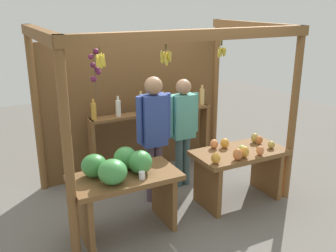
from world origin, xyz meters
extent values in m
plane|color=slate|center=(0.00, 0.00, 0.00)|extent=(12.00, 12.00, 0.00)
cylinder|color=brown|center=(-1.46, -0.90, 1.16)|extent=(0.10, 0.10, 2.31)
cylinder|color=brown|center=(1.46, -0.90, 1.16)|extent=(0.10, 0.10, 2.31)
cylinder|color=brown|center=(-1.46, 0.90, 1.16)|extent=(0.10, 0.10, 2.31)
cylinder|color=brown|center=(1.46, 0.90, 1.16)|extent=(0.10, 0.10, 2.31)
cube|color=brown|center=(0.00, -0.90, 2.25)|extent=(3.03, 0.12, 0.12)
cube|color=brown|center=(-1.46, 0.00, 2.25)|extent=(0.12, 1.89, 0.12)
cube|color=brown|center=(1.46, 0.00, 2.25)|extent=(0.12, 1.89, 0.12)
cube|color=brown|center=(0.00, 0.92, 1.04)|extent=(2.93, 0.04, 2.08)
cylinder|color=brown|center=(-1.03, -0.70, 2.14)|extent=(0.02, 0.02, 0.06)
ellipsoid|color=yellow|center=(-1.00, -0.70, 2.03)|extent=(0.04, 0.08, 0.14)
ellipsoid|color=yellow|center=(-1.01, -0.67, 2.03)|extent=(0.08, 0.07, 0.14)
ellipsoid|color=yellow|center=(-1.03, -0.67, 2.04)|extent=(0.07, 0.04, 0.14)
ellipsoid|color=yellow|center=(-1.04, -0.68, 2.03)|extent=(0.07, 0.07, 0.14)
ellipsoid|color=yellow|center=(-1.05, -0.70, 2.03)|extent=(0.04, 0.08, 0.14)
ellipsoid|color=yellow|center=(-1.04, -0.71, 2.01)|extent=(0.07, 0.07, 0.14)
ellipsoid|color=yellow|center=(-1.03, -0.73, 2.03)|extent=(0.07, 0.04, 0.14)
ellipsoid|color=yellow|center=(-1.00, -0.72, 2.02)|extent=(0.08, 0.08, 0.14)
cylinder|color=brown|center=(0.37, -0.78, 2.14)|extent=(0.02, 0.02, 0.06)
ellipsoid|color=gold|center=(0.41, -0.78, 2.04)|extent=(0.04, 0.06, 0.12)
ellipsoid|color=gold|center=(0.38, -0.74, 2.03)|extent=(0.08, 0.05, 0.12)
ellipsoid|color=gold|center=(0.35, -0.76, 2.03)|extent=(0.06, 0.06, 0.12)
ellipsoid|color=gold|center=(0.34, -0.80, 2.05)|extent=(0.05, 0.05, 0.12)
ellipsoid|color=gold|center=(0.37, -0.81, 2.05)|extent=(0.08, 0.05, 0.12)
cylinder|color=brown|center=(-0.37, -0.83, 2.14)|extent=(0.02, 0.02, 0.06)
ellipsoid|color=gold|center=(-0.32, -0.83, 2.03)|extent=(0.04, 0.09, 0.13)
ellipsoid|color=gold|center=(-0.34, -0.80, 2.03)|extent=(0.06, 0.05, 0.14)
ellipsoid|color=gold|center=(-0.38, -0.80, 2.03)|extent=(0.08, 0.06, 0.14)
ellipsoid|color=gold|center=(-0.41, -0.83, 2.04)|extent=(0.04, 0.06, 0.14)
ellipsoid|color=gold|center=(-0.38, -0.87, 2.01)|extent=(0.06, 0.05, 0.14)
ellipsoid|color=gold|center=(-0.34, -0.87, 2.05)|extent=(0.07, 0.06, 0.14)
cylinder|color=#4C422D|center=(-1.03, -0.49, 1.90)|extent=(0.01, 0.01, 0.55)
sphere|color=#47142D|center=(-1.00, -0.48, 2.09)|extent=(0.07, 0.07, 0.07)
sphere|color=#601E42|center=(-1.05, -0.47, 2.04)|extent=(0.06, 0.06, 0.06)
sphere|color=#511938|center=(-1.05, -0.52, 1.96)|extent=(0.06, 0.06, 0.06)
sphere|color=#511938|center=(-1.01, -0.51, 1.91)|extent=(0.06, 0.06, 0.06)
sphere|color=#601E42|center=(-1.00, -0.51, 1.88)|extent=(0.06, 0.06, 0.06)
sphere|color=#601E42|center=(-1.05, -0.50, 1.81)|extent=(0.07, 0.07, 0.07)
cube|color=brown|center=(-0.81, -0.67, 0.69)|extent=(1.23, 0.64, 0.06)
cube|color=brown|center=(-1.30, -0.67, 0.33)|extent=(0.06, 0.58, 0.66)
cube|color=brown|center=(-0.31, -0.67, 0.33)|extent=(0.06, 0.58, 0.66)
ellipsoid|color=#429347|center=(-0.62, -0.70, 0.86)|extent=(0.37, 0.37, 0.27)
ellipsoid|color=#38843D|center=(-1.11, -0.54, 0.85)|extent=(0.34, 0.34, 0.26)
ellipsoid|color=#429347|center=(-0.99, -0.81, 0.86)|extent=(0.45, 0.45, 0.27)
ellipsoid|color=#429347|center=(-0.73, -0.52, 0.86)|extent=(0.35, 0.35, 0.27)
cylinder|color=white|center=(-0.67, -0.85, 0.77)|extent=(0.07, 0.07, 0.09)
cube|color=brown|center=(0.81, -0.67, 0.69)|extent=(1.23, 0.64, 0.06)
cube|color=brown|center=(0.31, -0.67, 0.33)|extent=(0.06, 0.58, 0.66)
cube|color=brown|center=(1.30, -0.67, 0.33)|extent=(0.06, 0.58, 0.66)
ellipsoid|color=#B79E47|center=(1.23, -0.80, 0.77)|extent=(0.10, 0.10, 0.10)
ellipsoid|color=gold|center=(0.69, -0.50, 0.79)|extent=(0.12, 0.12, 0.13)
ellipsoid|color=gold|center=(0.71, -0.89, 0.80)|extent=(0.12, 0.12, 0.15)
ellipsoid|color=#B79E47|center=(1.17, -0.53, 0.79)|extent=(0.11, 0.11, 0.14)
ellipsoid|color=#CC7038|center=(0.59, -0.91, 0.80)|extent=(0.12, 0.12, 0.15)
ellipsoid|color=#E07F47|center=(0.55, -0.45, 0.79)|extent=(0.15, 0.15, 0.13)
ellipsoid|color=gold|center=(0.29, -0.87, 0.79)|extent=(0.16, 0.16, 0.14)
ellipsoid|color=#A8B24C|center=(0.75, -0.79, 0.78)|extent=(0.15, 0.15, 0.13)
ellipsoid|color=#E07F47|center=(0.94, -0.91, 0.78)|extent=(0.13, 0.13, 0.13)
ellipsoid|color=#CC7038|center=(1.19, -0.60, 0.78)|extent=(0.13, 0.13, 0.12)
cube|color=brown|center=(-0.78, 0.67, 0.50)|extent=(0.05, 0.20, 1.00)
cube|color=brown|center=(1.12, 0.67, 0.50)|extent=(0.05, 0.20, 1.00)
cube|color=brown|center=(0.17, 0.67, 0.98)|extent=(1.90, 0.22, 0.04)
cylinder|color=gold|center=(-0.73, 0.67, 1.12)|extent=(0.07, 0.07, 0.24)
cylinder|color=gold|center=(-0.73, 0.67, 1.27)|extent=(0.03, 0.03, 0.06)
cylinder|color=silver|center=(-0.37, 0.67, 1.12)|extent=(0.07, 0.07, 0.24)
cylinder|color=silver|center=(-0.37, 0.67, 1.27)|extent=(0.03, 0.03, 0.06)
cylinder|color=#D8B266|center=(-0.01, 0.67, 1.14)|extent=(0.08, 0.08, 0.27)
cylinder|color=#D8B266|center=(-0.01, 0.67, 1.30)|extent=(0.03, 0.03, 0.06)
cylinder|color=silver|center=(0.36, 0.67, 1.11)|extent=(0.08, 0.08, 0.22)
cylinder|color=silver|center=(0.36, 0.67, 1.25)|extent=(0.03, 0.03, 0.06)
cylinder|color=#D8B266|center=(0.71, 0.67, 1.14)|extent=(0.07, 0.07, 0.27)
cylinder|color=#D8B266|center=(0.71, 0.67, 1.30)|extent=(0.03, 0.03, 0.06)
cylinder|color=#D8B266|center=(1.05, 0.67, 1.13)|extent=(0.08, 0.08, 0.26)
cylinder|color=#D8B266|center=(1.05, 0.67, 1.29)|extent=(0.04, 0.04, 0.06)
cylinder|color=#503F4E|center=(-0.25, -0.15, 0.40)|extent=(0.11, 0.11, 0.80)
cylinder|color=#503F4E|center=(-0.13, -0.15, 0.40)|extent=(0.11, 0.11, 0.80)
cube|color=#2D428C|center=(-0.19, -0.15, 1.13)|extent=(0.32, 0.19, 0.67)
cylinder|color=#2D428C|center=(-0.39, -0.15, 1.17)|extent=(0.08, 0.08, 0.61)
cylinder|color=#2D428C|center=(0.01, -0.15, 1.17)|extent=(0.08, 0.08, 0.61)
sphere|color=#997051|center=(-0.19, -0.15, 1.59)|extent=(0.23, 0.23, 0.23)
cylinder|color=#3C5456|center=(0.31, 0.07, 0.37)|extent=(0.11, 0.11, 0.74)
cylinder|color=#3C5456|center=(0.43, 0.07, 0.37)|extent=(0.11, 0.11, 0.74)
cube|color=teal|center=(0.37, 0.07, 1.05)|extent=(0.32, 0.19, 0.63)
cylinder|color=teal|center=(0.17, 0.07, 1.09)|extent=(0.08, 0.08, 0.56)
cylinder|color=teal|center=(0.57, 0.07, 1.09)|extent=(0.08, 0.08, 0.56)
sphere|color=#997051|center=(0.37, 0.07, 1.47)|extent=(0.21, 0.21, 0.21)
camera|label=1|loc=(-2.19, -4.39, 2.59)|focal=41.02mm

